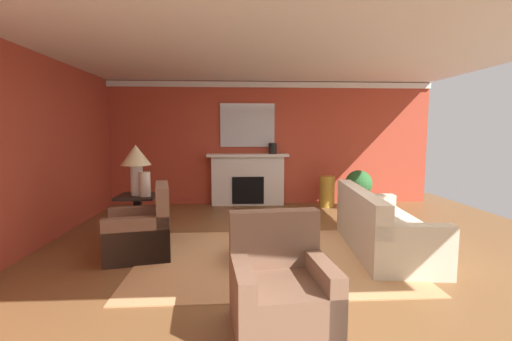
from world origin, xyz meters
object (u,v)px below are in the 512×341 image
(vase_on_side_table, at_px, (145,184))
(potted_plant, at_px, (359,186))
(vase_mantel_right, at_px, (273,148))
(vase_tall_corner, at_px, (327,192))
(sofa, at_px, (381,230))
(armchair_facing_fireplace, at_px, (281,294))
(side_table, at_px, (138,215))
(coffee_table, at_px, (270,233))
(armchair_near_window, at_px, (142,233))
(fireplace, at_px, (248,181))
(mantel_mirror, at_px, (247,125))
(table_lamp, at_px, (136,160))

(vase_on_side_table, height_order, potted_plant, vase_on_side_table)
(vase_mantel_right, distance_m, vase_tall_corner, 1.52)
(sofa, distance_m, vase_on_side_table, 3.42)
(sofa, relative_size, potted_plant, 2.61)
(potted_plant, bearing_deg, armchair_facing_fireplace, -116.23)
(side_table, distance_m, vase_tall_corner, 4.12)
(vase_on_side_table, distance_m, vase_tall_corner, 4.10)
(vase_tall_corner, bearing_deg, coffee_table, -116.25)
(sofa, distance_m, armchair_near_window, 3.25)
(armchair_near_window, bearing_deg, vase_tall_corner, 42.13)
(fireplace, bearing_deg, armchair_near_window, -115.12)
(armchair_near_window, xyz_separation_m, potted_plant, (3.83, 2.63, 0.19))
(armchair_near_window, relative_size, vase_tall_corner, 1.41)
(coffee_table, bearing_deg, vase_mantel_right, 83.72)
(fireplace, distance_m, side_table, 3.09)
(mantel_mirror, bearing_deg, vase_tall_corner, -13.72)
(coffee_table, bearing_deg, armchair_near_window, 173.15)
(sofa, bearing_deg, mantel_mirror, 117.66)
(side_table, height_order, vase_mantel_right, vase_mantel_right)
(armchair_near_window, relative_size, vase_on_side_table, 2.65)
(fireplace, distance_m, vase_on_side_table, 3.12)
(vase_on_side_table, bearing_deg, mantel_mirror, 60.34)
(vase_mantel_right, distance_m, vase_on_side_table, 3.40)
(mantel_mirror, distance_m, vase_mantel_right, 0.77)
(table_lamp, relative_size, vase_tall_corner, 1.11)
(coffee_table, bearing_deg, side_table, 155.35)
(sofa, relative_size, vase_on_side_table, 6.06)
(potted_plant, bearing_deg, table_lamp, -154.24)
(sofa, height_order, armchair_facing_fireplace, armchair_facing_fireplace)
(sofa, distance_m, armchair_facing_fireplace, 2.49)
(armchair_facing_fireplace, relative_size, vase_tall_corner, 1.41)
(fireplace, distance_m, potted_plant, 2.39)
(table_lamp, bearing_deg, fireplace, 55.70)
(table_lamp, height_order, vase_on_side_table, table_lamp)
(fireplace, xyz_separation_m, mantel_mirror, (-0.00, 0.12, 1.23))
(armchair_near_window, bearing_deg, mantel_mirror, 65.68)
(fireplace, height_order, vase_tall_corner, fireplace)
(mantel_mirror, xyz_separation_m, sofa, (1.74, -3.32, -1.48))
(potted_plant, bearing_deg, vase_on_side_table, -151.99)
(armchair_near_window, xyz_separation_m, vase_on_side_table, (-0.08, 0.56, 0.57))
(vase_tall_corner, xyz_separation_m, potted_plant, (0.60, -0.29, 0.16))
(mantel_mirror, height_order, coffee_table, mantel_mirror)
(vase_tall_corner, bearing_deg, armchair_facing_fireplace, -108.64)
(table_lamp, bearing_deg, coffee_table, -24.65)
(fireplace, relative_size, vase_mantel_right, 7.52)
(mantel_mirror, distance_m, sofa, 4.03)
(side_table, bearing_deg, armchair_facing_fireplace, -53.94)
(side_table, relative_size, table_lamp, 0.93)
(armchair_facing_fireplace, height_order, table_lamp, table_lamp)
(mantel_mirror, bearing_deg, fireplace, -90.00)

